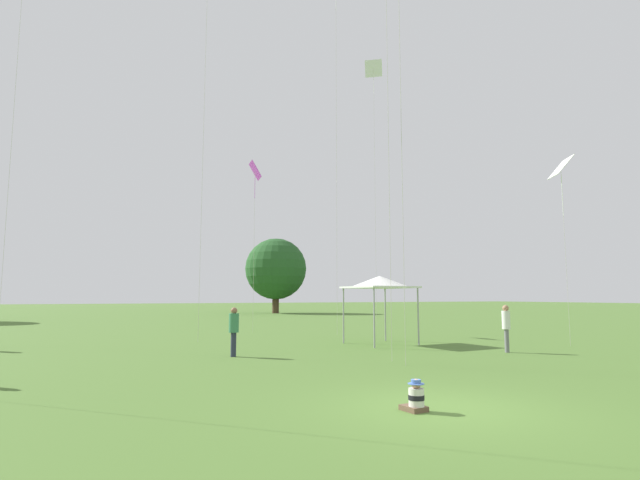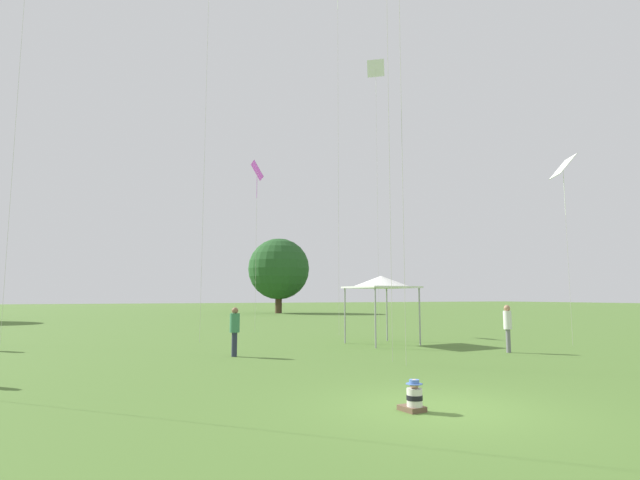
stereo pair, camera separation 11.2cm
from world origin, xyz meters
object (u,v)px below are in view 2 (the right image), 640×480
(person_standing_4, at_px, (508,323))
(canopy_tent, at_px, (381,282))
(kite_4, at_px, (338,2))
(distant_tree_0, at_px, (279,269))
(person_standing_2, at_px, (235,327))
(kite_5, at_px, (257,174))
(kite_0, at_px, (376,76))
(seated_toddler, at_px, (414,398))
(kite_8, at_px, (563,170))

(person_standing_4, relative_size, canopy_tent, 0.59)
(kite_4, height_order, distant_tree_0, kite_4)
(kite_4, distance_m, distant_tree_0, 39.69)
(person_standing_2, distance_m, kite_5, 15.36)
(kite_0, distance_m, distant_tree_0, 32.48)
(kite_0, bearing_deg, distant_tree_0, -13.66)
(person_standing_2, distance_m, canopy_tent, 7.82)
(person_standing_2, height_order, kite_4, kite_4)
(person_standing_2, bearing_deg, seated_toddler, 93.05)
(canopy_tent, bearing_deg, kite_5, 106.77)
(distant_tree_0, bearing_deg, canopy_tent, -103.44)
(kite_5, bearing_deg, seated_toddler, -136.88)
(kite_5, height_order, kite_8, kite_5)
(person_standing_4, bearing_deg, person_standing_2, 52.83)
(kite_5, bearing_deg, person_standing_4, -106.68)
(seated_toddler, bearing_deg, canopy_tent, 55.49)
(canopy_tent, distance_m, distant_tree_0, 42.57)
(person_standing_4, distance_m, kite_0, 25.10)
(kite_0, bearing_deg, person_standing_4, 157.26)
(kite_4, bearing_deg, kite_0, 62.53)
(kite_0, bearing_deg, seated_toddler, 141.84)
(kite_4, bearing_deg, kite_8, -36.44)
(person_standing_4, distance_m, distant_tree_0, 47.07)
(person_standing_4, bearing_deg, kite_5, 1.29)
(kite_0, relative_size, kite_8, 2.37)
(canopy_tent, bearing_deg, distant_tree_0, 76.56)
(seated_toddler, bearing_deg, kite_8, 23.32)
(seated_toddler, height_order, kite_5, kite_5)
(person_standing_4, distance_m, kite_4, 21.62)
(seated_toddler, bearing_deg, kite_4, 62.19)
(canopy_tent, relative_size, kite_4, 0.15)
(kite_4, relative_size, kite_8, 2.48)
(kite_5, height_order, distant_tree_0, kite_5)
(person_standing_4, height_order, canopy_tent, canopy_tent)
(kite_5, bearing_deg, kite_4, -89.47)
(seated_toddler, relative_size, kite_5, 0.06)
(seated_toddler, height_order, person_standing_4, person_standing_4)
(kite_5, xyz_separation_m, distant_tree_0, (12.87, 31.36, -4.23))
(seated_toddler, xyz_separation_m, person_standing_4, (9.26, 6.79, 0.87))
(seated_toddler, distance_m, distant_tree_0, 55.83)
(seated_toddler, relative_size, kite_4, 0.03)
(seated_toddler, xyz_separation_m, kite_0, (13.62, 23.67, 18.93))
(canopy_tent, height_order, distant_tree_0, distant_tree_0)
(kite_0, height_order, kite_8, kite_0)
(canopy_tent, bearing_deg, kite_0, 59.22)
(person_standing_2, relative_size, canopy_tent, 0.57)
(kite_5, distance_m, kite_8, 17.59)
(person_standing_4, bearing_deg, kite_8, -99.13)
(kite_4, height_order, kite_5, kite_4)
(kite_8, bearing_deg, canopy_tent, -47.28)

